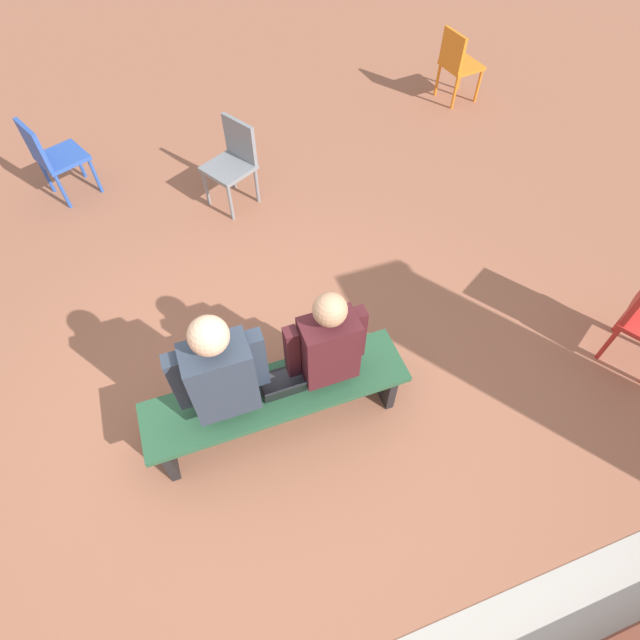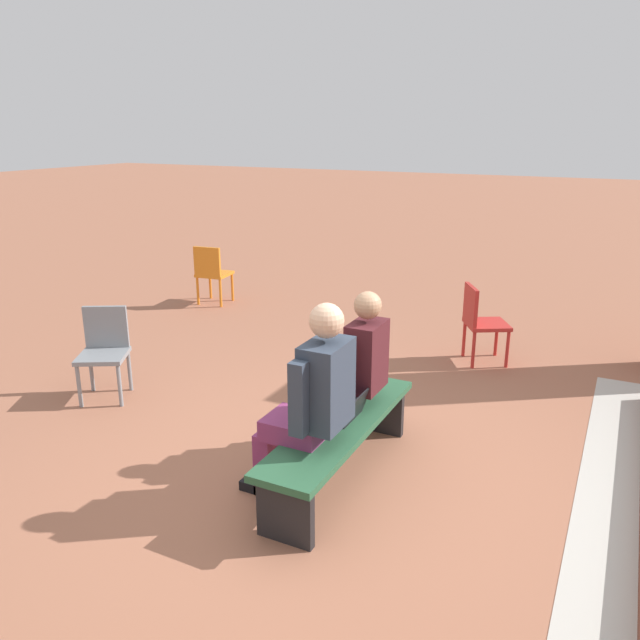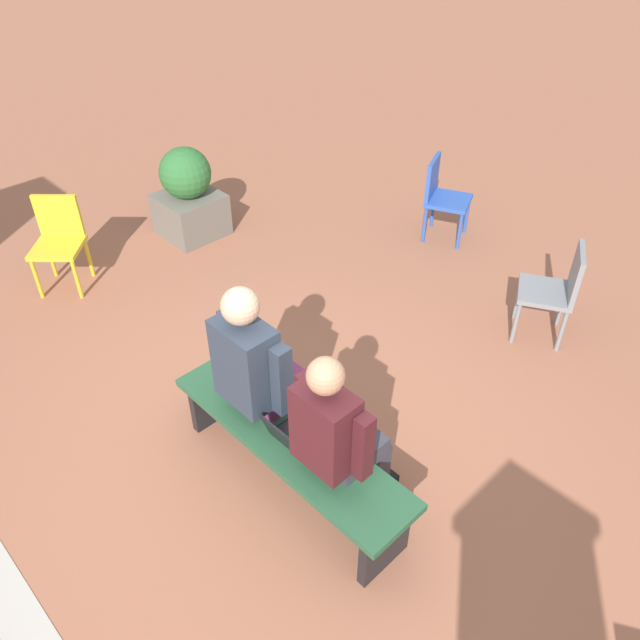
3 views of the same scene
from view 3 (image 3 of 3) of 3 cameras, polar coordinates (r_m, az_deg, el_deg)
The scene contains 9 objects.
ground_plane at distance 4.25m, azimuth -4.43°, elevation -14.06°, with size 60.00×60.00×0.00m, color #9E6047.
bench at distance 3.94m, azimuth -2.85°, elevation -11.45°, with size 1.80×0.44×0.45m.
person_student at distance 3.53m, azimuth 1.70°, elevation -10.36°, with size 0.52×0.66×1.31m.
person_adult at distance 3.87m, azimuth -5.38°, elevation -4.56°, with size 0.57×0.73×1.40m.
laptop at distance 3.79m, azimuth -2.43°, elevation -10.62°, with size 0.32×0.29×0.21m.
plastic_chair_foreground at distance 5.34m, azimuth 20.83°, elevation 2.78°, with size 0.57×0.57×0.84m.
plastic_chair_by_pillar at distance 6.14m, azimuth -22.78°, elevation 7.00°, with size 0.59×0.59×0.84m.
plastic_chair_far_left at distance 6.54m, azimuth 11.06°, elevation 11.25°, with size 0.56×0.56×0.84m.
planter at distance 6.63m, azimuth -11.95°, elevation 11.08°, with size 0.60×0.60×0.94m.
Camera 3 is at (-2.10, 1.58, 3.34)m, focal length 35.00 mm.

